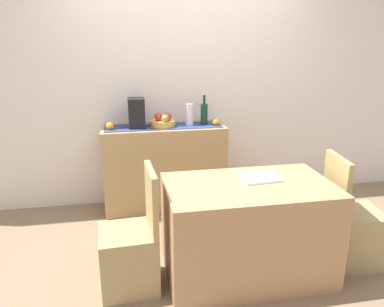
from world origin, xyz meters
name	(u,v)px	position (x,y,z in m)	size (l,w,h in m)	color
ground_plane	(206,250)	(0.00, 0.00, -0.01)	(6.40, 6.40, 0.02)	#7D694F
room_wall_rear	(183,77)	(0.00, 1.18, 1.35)	(6.40, 0.06, 2.70)	silver
sideboard_console	(165,168)	(-0.25, 0.92, 0.44)	(1.25, 0.42, 0.89)	tan
table_runner	(164,126)	(-0.25, 0.92, 0.89)	(1.17, 0.32, 0.01)	navy
fruit_bowl	(162,123)	(-0.26, 0.92, 0.92)	(0.25, 0.25, 0.06)	gold
apple_left	(168,117)	(-0.20, 0.91, 0.99)	(0.08, 0.08, 0.08)	red
apple_upper	(158,117)	(-0.30, 0.92, 0.99)	(0.08, 0.08, 0.08)	red
apple_rear	(165,118)	(-0.24, 0.84, 0.99)	(0.07, 0.07, 0.07)	#969C44
wine_bottle	(204,114)	(0.17, 0.92, 1.00)	(0.07, 0.07, 0.31)	#123421
coffee_maker	(136,113)	(-0.51, 0.92, 1.04)	(0.16, 0.18, 0.30)	black
ceramic_vase	(189,115)	(0.02, 0.92, 1.00)	(0.08, 0.08, 0.23)	silver
orange_loose_mid	(110,126)	(-0.78, 0.87, 0.93)	(0.08, 0.08, 0.08)	orange
orange_loose_far	(216,122)	(0.28, 0.87, 0.92)	(0.07, 0.07, 0.07)	orange
dining_table	(247,230)	(0.22, -0.39, 0.37)	(1.22, 0.73, 0.74)	tan
open_book	(260,178)	(0.33, -0.30, 0.75)	(0.28, 0.21, 0.02)	white
chair_near_window	(131,254)	(-0.65, -0.39, 0.27)	(0.42, 0.42, 0.90)	#A2885B
chair_by_corner	(351,232)	(1.10, -0.38, 0.27)	(0.44, 0.44, 0.90)	tan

